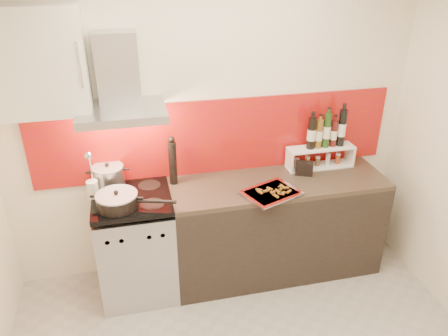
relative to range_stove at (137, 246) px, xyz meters
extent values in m
cube|color=silver|center=(0.70, 0.30, 0.86)|extent=(3.40, 0.02, 2.60)
cube|color=#A01F08|center=(0.75, 0.29, 0.78)|extent=(3.00, 0.02, 0.64)
cube|color=#B7B7BA|center=(0.00, 0.00, -0.02)|extent=(0.60, 0.60, 0.84)
cube|color=black|center=(0.00, -0.28, -0.11)|extent=(0.50, 0.02, 0.40)
cube|color=#B7B7BA|center=(0.00, -0.28, 0.28)|extent=(0.56, 0.02, 0.12)
cube|color=#FF190C|center=(0.00, -0.29, 0.28)|extent=(0.10, 0.01, 0.04)
cube|color=black|center=(0.00, 0.00, 0.45)|extent=(0.60, 0.60, 0.04)
cube|color=black|center=(1.20, 0.00, -0.01)|extent=(1.80, 0.60, 0.86)
cube|color=#342A1F|center=(1.20, 0.00, 0.44)|extent=(1.80, 0.60, 0.04)
cube|color=#B7B7BA|center=(0.00, 0.05, 1.14)|extent=(0.62, 0.50, 0.06)
cube|color=#B7B7BA|center=(0.00, 0.20, 1.42)|extent=(0.30, 0.18, 0.50)
sphere|color=#FFD18C|center=(-0.15, 0.05, 1.10)|extent=(0.07, 0.07, 0.07)
sphere|color=#FFD18C|center=(0.15, 0.05, 1.10)|extent=(0.07, 0.07, 0.07)
cube|color=silver|center=(-0.55, 0.13, 1.51)|extent=(0.70, 0.35, 0.72)
cylinder|color=#B7B7BA|center=(-0.16, 0.20, 0.55)|extent=(0.24, 0.24, 0.17)
cylinder|color=#99999E|center=(-0.16, 0.20, 0.64)|extent=(0.25, 0.25, 0.01)
sphere|color=black|center=(-0.16, 0.20, 0.67)|extent=(0.03, 0.03, 0.03)
cylinder|color=black|center=(-0.10, -0.12, 0.52)|extent=(0.30, 0.30, 0.09)
cylinder|color=#99999E|center=(-0.10, -0.12, 0.57)|extent=(0.31, 0.31, 0.01)
sphere|color=black|center=(-0.10, -0.12, 0.59)|extent=(0.03, 0.03, 0.03)
cylinder|color=black|center=(0.18, -0.21, 0.53)|extent=(0.29, 0.11, 0.03)
cylinder|color=silver|center=(-0.28, 0.06, 0.53)|extent=(0.09, 0.09, 0.15)
cylinder|color=silver|center=(-0.27, 0.06, 0.72)|extent=(0.01, 0.07, 0.27)
sphere|color=silver|center=(-0.27, 0.01, 0.85)|extent=(0.06, 0.06, 0.06)
cylinder|color=black|center=(0.35, 0.16, 0.64)|extent=(0.06, 0.06, 0.37)
sphere|color=black|center=(0.35, 0.16, 0.85)|extent=(0.05, 0.05, 0.05)
cube|color=white|center=(1.63, 0.17, 0.47)|extent=(0.59, 0.16, 0.01)
cube|color=white|center=(1.35, 0.17, 0.55)|extent=(0.01, 0.16, 0.17)
cube|color=white|center=(1.92, 0.17, 0.55)|extent=(0.02, 0.16, 0.17)
cube|color=white|center=(1.63, 0.17, 0.64)|extent=(0.59, 0.16, 0.02)
cylinder|color=black|center=(1.53, 0.17, 0.79)|extent=(0.07, 0.07, 0.28)
cylinder|color=brown|center=(1.60, 0.17, 0.77)|extent=(0.06, 0.06, 0.25)
cylinder|color=#1C3915|center=(1.67, 0.17, 0.80)|extent=(0.06, 0.06, 0.30)
cylinder|color=#451212|center=(1.74, 0.17, 0.76)|extent=(0.06, 0.06, 0.23)
cylinder|color=black|center=(1.80, 0.17, 0.81)|extent=(0.07, 0.07, 0.32)
cylinder|color=beige|center=(1.42, 0.17, 0.51)|extent=(0.04, 0.04, 0.07)
cylinder|color=#A95F1C|center=(1.52, 0.17, 0.52)|extent=(0.04, 0.04, 0.08)
cylinder|color=brown|center=(1.61, 0.17, 0.51)|extent=(0.04, 0.04, 0.07)
cylinder|color=beige|center=(1.71, 0.17, 0.52)|extent=(0.04, 0.04, 0.09)
cylinder|color=#9A3B19|center=(1.80, 0.17, 0.52)|extent=(0.04, 0.04, 0.08)
cube|color=black|center=(1.44, 0.06, 0.52)|extent=(0.16, 0.12, 0.12)
cube|color=silver|center=(1.07, -0.19, 0.47)|extent=(0.48, 0.42, 0.01)
cube|color=silver|center=(1.07, -0.19, 0.48)|extent=(0.50, 0.45, 0.01)
cube|color=red|center=(1.07, -0.19, 0.48)|extent=(0.42, 0.37, 0.01)
cube|color=brown|center=(1.07, -0.23, 0.49)|extent=(0.03, 0.05, 0.01)
cube|color=brown|center=(1.13, -0.25, 0.49)|extent=(0.05, 0.04, 0.01)
cube|color=brown|center=(1.14, -0.17, 0.49)|extent=(0.05, 0.04, 0.01)
cube|color=brown|center=(1.19, -0.17, 0.49)|extent=(0.05, 0.02, 0.01)
cube|color=brown|center=(1.15, -0.17, 0.49)|extent=(0.02, 0.05, 0.01)
cube|color=brown|center=(1.03, -0.18, 0.49)|extent=(0.05, 0.03, 0.01)
cube|color=brown|center=(1.18, -0.14, 0.49)|extent=(0.02, 0.05, 0.01)
cube|color=brown|center=(1.14, -0.24, 0.49)|extent=(0.05, 0.03, 0.01)
cube|color=brown|center=(1.08, -0.27, 0.49)|extent=(0.04, 0.05, 0.01)
cube|color=brown|center=(1.13, -0.17, 0.49)|extent=(0.05, 0.04, 0.01)
cube|color=brown|center=(0.98, -0.19, 0.49)|extent=(0.04, 0.05, 0.01)
cube|color=brown|center=(1.20, -0.23, 0.49)|extent=(0.05, 0.04, 0.01)
cube|color=brown|center=(1.08, -0.22, 0.49)|extent=(0.04, 0.05, 0.01)
cube|color=brown|center=(1.12, -0.22, 0.49)|extent=(0.03, 0.05, 0.01)
cube|color=brown|center=(1.07, -0.15, 0.49)|extent=(0.04, 0.05, 0.01)
cube|color=brown|center=(0.98, -0.15, 0.49)|extent=(0.05, 0.04, 0.01)
camera|label=1|loc=(0.04, -2.98, 2.18)|focal=35.00mm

